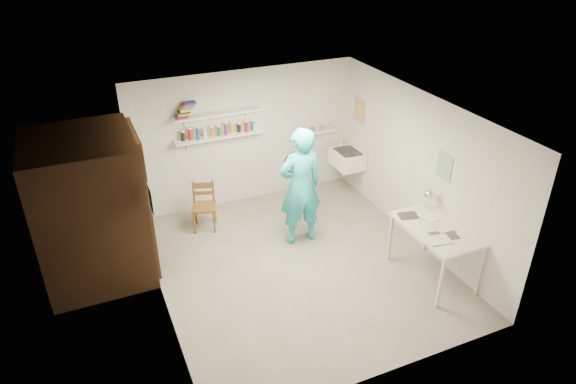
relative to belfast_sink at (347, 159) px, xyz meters
name	(u,v)px	position (x,y,z in m)	size (l,w,h in m)	color
floor	(299,266)	(-1.75, -1.70, -0.71)	(4.00, 4.50, 0.02)	slate
ceiling	(301,112)	(-1.75, -1.70, 1.71)	(4.00, 4.50, 0.02)	silver
wall_back	(245,137)	(-1.75, 0.56, 0.50)	(4.00, 0.02, 2.40)	silver
wall_front	(391,293)	(-1.75, -3.96, 0.50)	(4.00, 0.02, 2.40)	silver
wall_left	(153,227)	(-3.76, -1.70, 0.50)	(0.02, 4.50, 2.40)	silver
wall_right	(419,170)	(0.26, -1.70, 0.50)	(0.02, 4.50, 2.40)	silver
doorway_recess	(143,202)	(-3.74, -0.65, 0.30)	(0.02, 0.90, 2.00)	black
corridor_box	(90,209)	(-4.45, -0.65, 0.35)	(1.40, 1.50, 2.10)	brown
door_lintel	(134,133)	(-3.72, -0.65, 1.35)	(0.06, 1.05, 0.10)	brown
door_jamb_near	(151,218)	(-3.72, -1.15, 0.30)	(0.06, 0.10, 2.00)	brown
door_jamb_far	(138,186)	(-3.72, -0.15, 0.30)	(0.06, 0.10, 2.00)	brown
shelf_lower	(219,136)	(-2.25, 0.43, 0.65)	(1.50, 0.22, 0.03)	white
shelf_upper	(218,114)	(-2.25, 0.43, 1.05)	(1.50, 0.22, 0.03)	white
ledge_shelf	(317,132)	(-0.40, 0.47, 0.42)	(0.70, 0.14, 0.03)	white
poster_left	(151,200)	(-3.74, -1.65, 0.85)	(0.01, 0.28, 0.36)	#334C7F
poster_right_a	(359,111)	(0.24, 0.10, 0.85)	(0.01, 0.34, 0.42)	#995933
poster_right_b	(444,167)	(0.24, -2.25, 0.80)	(0.01, 0.30, 0.38)	#3F724C
belfast_sink	(347,159)	(0.00, 0.00, 0.00)	(0.48, 0.60, 0.30)	white
man	(300,187)	(-1.45, -1.08, 0.26)	(0.70, 0.46, 1.93)	#26A9C0
wall_clock	(295,162)	(-1.45, -0.86, 0.59)	(0.35, 0.35, 0.04)	beige
wooden_chair	(204,207)	(-2.75, -0.14, -0.29)	(0.38, 0.36, 0.81)	brown
work_table	(434,252)	(-0.11, -2.70, -0.28)	(0.75, 1.25, 0.83)	silver
desk_lamp	(430,195)	(0.10, -2.20, 0.35)	(0.16, 0.16, 0.16)	silver
spray_cans	(219,131)	(-2.25, 0.43, 0.75)	(1.34, 0.06, 0.17)	black
book_stack	(185,110)	(-2.77, 0.43, 1.19)	(0.34, 0.14, 0.25)	red
ledge_pots	(317,129)	(-0.40, 0.47, 0.48)	(0.48, 0.07, 0.09)	silver
papers	(438,227)	(-0.11, -2.70, 0.14)	(0.30, 0.22, 0.02)	silver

